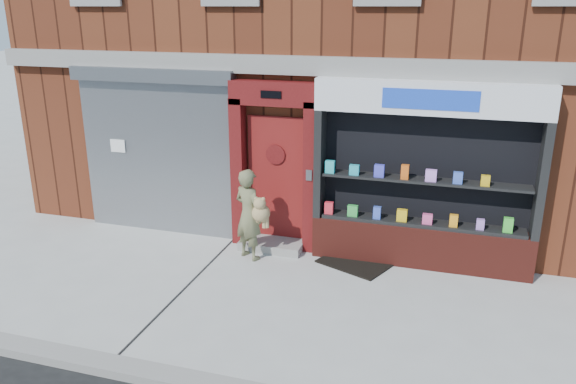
% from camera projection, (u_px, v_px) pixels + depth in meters
% --- Properties ---
extents(ground, '(80.00, 80.00, 0.00)m').
position_uv_depth(ground, '(284.00, 301.00, 8.11)').
color(ground, '#9E9E99').
rests_on(ground, ground).
extents(building, '(12.00, 8.16, 8.00)m').
position_uv_depth(building, '(365.00, 9.00, 12.30)').
color(building, '#4E2011').
rests_on(building, ground).
extents(shutter_bay, '(3.10, 0.30, 3.04)m').
position_uv_depth(shutter_bay, '(157.00, 142.00, 10.15)').
color(shutter_bay, gray).
rests_on(shutter_bay, ground).
extents(red_door_bay, '(1.52, 0.58, 2.90)m').
position_uv_depth(red_door_bay, '(274.00, 166.00, 9.55)').
color(red_door_bay, '#490C0D').
rests_on(red_door_bay, ground).
extents(pharmacy_bay, '(3.50, 0.41, 3.00)m').
position_uv_depth(pharmacy_bay, '(424.00, 185.00, 8.85)').
color(pharmacy_bay, maroon).
rests_on(pharmacy_bay, ground).
extents(woman, '(0.72, 0.58, 1.55)m').
position_uv_depth(woman, '(250.00, 214.00, 9.26)').
color(woman, '#676744').
rests_on(woman, ground).
extents(doormat, '(1.31, 1.13, 0.03)m').
position_uv_depth(doormat, '(355.00, 263.00, 9.28)').
color(doormat, black).
rests_on(doormat, ground).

